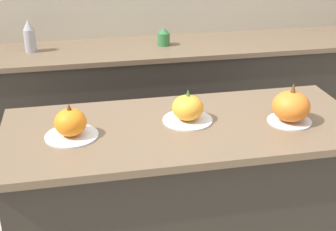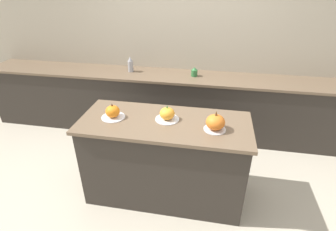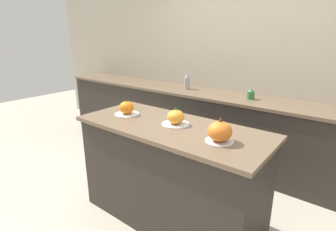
{
  "view_description": "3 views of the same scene",
  "coord_description": "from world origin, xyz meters",
  "px_view_note": "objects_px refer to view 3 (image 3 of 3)",
  "views": [
    {
      "loc": [
        -0.47,
        -1.9,
        1.87
      ],
      "look_at": [
        -0.08,
        0.02,
        0.98
      ],
      "focal_mm": 50.0,
      "sensor_mm": 36.0,
      "label": 1
    },
    {
      "loc": [
        0.44,
        -2.18,
        2.21
      ],
      "look_at": [
        0.03,
        0.02,
        0.99
      ],
      "focal_mm": 28.0,
      "sensor_mm": 36.0,
      "label": 2
    },
    {
      "loc": [
        1.27,
        -1.66,
        1.67
      ],
      "look_at": [
        -0.0,
        -0.04,
        1.03
      ],
      "focal_mm": 28.0,
      "sensor_mm": 36.0,
      "label": 3
    }
  ],
  "objects_px": {
    "pumpkin_cake_left": "(127,109)",
    "bottle_tall": "(187,81)",
    "pumpkin_cake_center": "(176,118)",
    "bottle_short": "(251,94)",
    "pumpkin_cake_right": "(220,132)"
  },
  "relations": [
    {
      "from": "bottle_tall",
      "to": "bottle_short",
      "type": "xyz_separation_m",
      "value": [
        0.94,
        -0.03,
        -0.05
      ]
    },
    {
      "from": "bottle_tall",
      "to": "bottle_short",
      "type": "relative_size",
      "value": 1.73
    },
    {
      "from": "pumpkin_cake_left",
      "to": "pumpkin_cake_right",
      "type": "relative_size",
      "value": 1.15
    },
    {
      "from": "pumpkin_cake_left",
      "to": "pumpkin_cake_center",
      "type": "xyz_separation_m",
      "value": [
        0.54,
        0.06,
        -0.0
      ]
    },
    {
      "from": "pumpkin_cake_right",
      "to": "bottle_short",
      "type": "relative_size",
      "value": 1.58
    },
    {
      "from": "pumpkin_cake_left",
      "to": "bottle_tall",
      "type": "distance_m",
      "value": 1.42
    },
    {
      "from": "pumpkin_cake_left",
      "to": "pumpkin_cake_right",
      "type": "bearing_deg",
      "value": -2.87
    },
    {
      "from": "pumpkin_cake_left",
      "to": "bottle_tall",
      "type": "height_order",
      "value": "bottle_tall"
    },
    {
      "from": "pumpkin_cake_right",
      "to": "bottle_short",
      "type": "bearing_deg",
      "value": 102.88
    },
    {
      "from": "pumpkin_cake_center",
      "to": "bottle_tall",
      "type": "xyz_separation_m",
      "value": [
        -0.8,
        1.34,
        0.04
      ]
    },
    {
      "from": "pumpkin_cake_center",
      "to": "bottle_short",
      "type": "height_order",
      "value": "pumpkin_cake_center"
    },
    {
      "from": "pumpkin_cake_center",
      "to": "bottle_short",
      "type": "xyz_separation_m",
      "value": [
        0.14,
        1.32,
        -0.01
      ]
    },
    {
      "from": "pumpkin_cake_center",
      "to": "pumpkin_cake_right",
      "type": "bearing_deg",
      "value": -12.86
    },
    {
      "from": "pumpkin_cake_left",
      "to": "bottle_tall",
      "type": "relative_size",
      "value": 1.05
    },
    {
      "from": "pumpkin_cake_center",
      "to": "bottle_tall",
      "type": "height_order",
      "value": "bottle_tall"
    }
  ]
}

